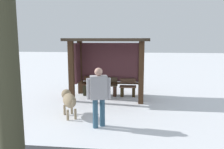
# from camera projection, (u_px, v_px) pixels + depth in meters

# --- Properties ---
(ground_plane) EXTENTS (60.00, 60.00, 0.00)m
(ground_plane) POSITION_uv_depth(u_px,v_px,m) (108.00, 98.00, 8.95)
(ground_plane) COLOR white
(bus_shelter) EXTENTS (3.11, 1.85, 2.35)m
(bus_shelter) POSITION_uv_depth(u_px,v_px,m) (106.00, 54.00, 8.87)
(bus_shelter) COLOR #3C2717
(bus_shelter) RESTS_ON ground
(bench_left_inside) EXTENTS (0.67, 0.36, 0.77)m
(bench_left_inside) POSITION_uv_depth(u_px,v_px,m) (91.00, 87.00, 9.35)
(bench_left_inside) COLOR #452919
(bench_left_inside) RESTS_ON ground
(bench_center_inside) EXTENTS (0.67, 0.41, 0.75)m
(bench_center_inside) POSITION_uv_depth(u_px,v_px,m) (109.00, 88.00, 9.27)
(bench_center_inside) COLOR #403323
(bench_center_inside) RESTS_ON ground
(bench_right_inside) EXTENTS (0.67, 0.39, 0.71)m
(bench_right_inside) POSITION_uv_depth(u_px,v_px,m) (128.00, 89.00, 9.19)
(bench_right_inside) COLOR #523728
(bench_right_inside) RESTS_ON ground
(person_walking) EXTENTS (0.63, 0.36, 1.59)m
(person_walking) POSITION_uv_depth(u_px,v_px,m) (99.00, 93.00, 5.87)
(person_walking) COLOR #ABA8AD
(person_walking) RESTS_ON ground
(dog) EXTENTS (0.74, 1.08, 0.75)m
(dog) POSITION_uv_depth(u_px,v_px,m) (69.00, 100.00, 6.77)
(dog) COLOR #8E795B
(dog) RESTS_ON ground
(bare_tree) EXTENTS (1.10, 1.23, 5.24)m
(bare_tree) POSITION_uv_depth(u_px,v_px,m) (5.00, 19.00, 2.11)
(bare_tree) COLOR #3C3B29
(bare_tree) RESTS_ON ground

